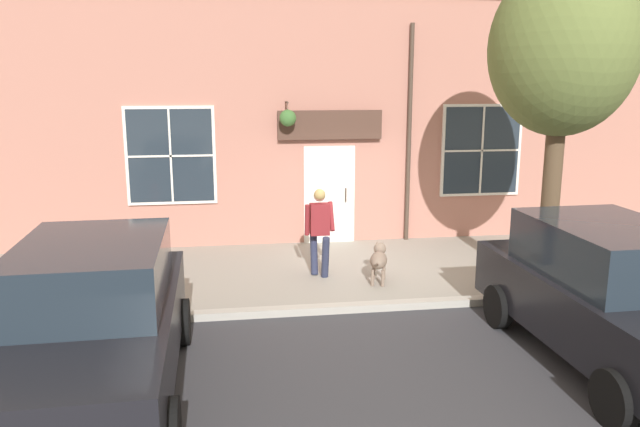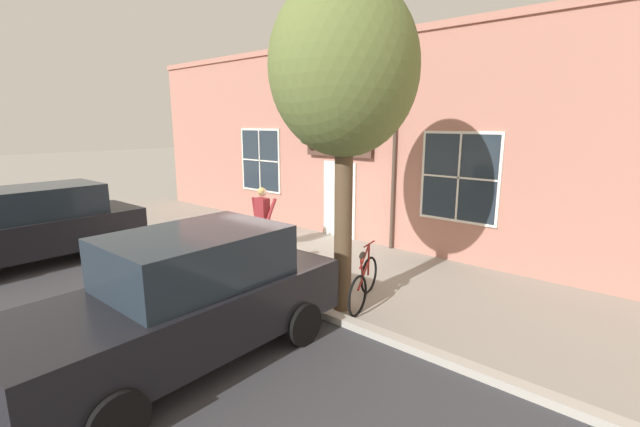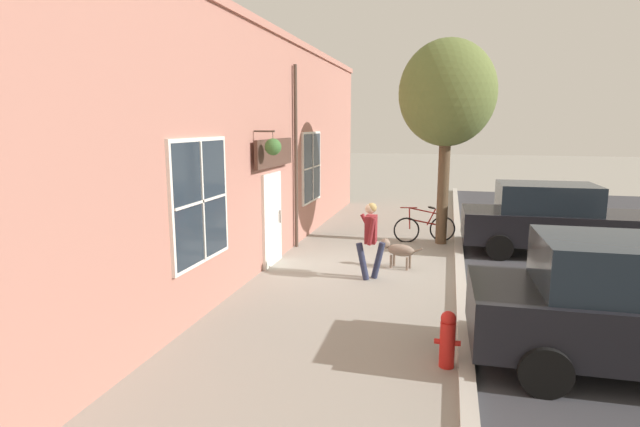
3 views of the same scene
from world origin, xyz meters
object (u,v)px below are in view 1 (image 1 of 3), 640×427
Objects in this scene: dog_on_leash at (379,259)px; parked_car_nearest_curb at (94,322)px; leaning_bicycle at (539,261)px; parked_car_mid_block at (613,295)px; fire_hydrant at (98,294)px; pedestrian_walking at (320,225)px; street_tree_by_curb at (561,53)px.

parked_car_nearest_curb is at bearing -49.63° from dog_on_leash.
leaning_bicycle reaches higher than dog_on_leash.
leaning_bicycle is 0.38× the size of parked_car_nearest_curb.
parked_car_mid_block is (3.51, 2.11, 0.46)m from dog_on_leash.
parked_car_mid_block reaches higher than dog_on_leash.
leaning_bicycle is 2.14× the size of fire_hydrant.
parked_car_mid_block reaches higher than pedestrian_walking.
pedestrian_walking is 0.30× the size of street_tree_by_curb.
pedestrian_walking is 4.83m from street_tree_by_curb.
pedestrian_walking is 2.09× the size of fire_hydrant.
parked_car_nearest_curb is at bearing -90.37° from parked_car_mid_block.
parked_car_nearest_curb is 5.63× the size of fire_hydrant.
leaning_bicycle is at bearing 168.02° from parked_car_mid_block.
leaning_bicycle is at bearing 76.19° from pedestrian_walking.
pedestrian_walking is 0.37× the size of parked_car_mid_block.
fire_hydrant is at bearing -88.53° from street_tree_by_curb.
leaning_bicycle is (-0.47, 0.15, -3.50)m from street_tree_by_curb.
parked_car_nearest_curb is at bearing -38.21° from pedestrian_walking.
street_tree_by_curb reaches higher than parked_car_nearest_curb.
parked_car_mid_block is at bearing 37.80° from pedestrian_walking.
dog_on_leash is (0.47, 0.98, -0.54)m from pedestrian_walking.
leaning_bicycle is (0.45, 2.76, -0.04)m from dog_on_leash.
parked_car_mid_block is at bearing 89.63° from parked_car_nearest_curb.
street_tree_by_curb is 3.24× the size of leaning_bicycle.
parked_car_nearest_curb reaches higher than fire_hydrant.
pedestrian_walking reaches higher than fire_hydrant.
parked_car_nearest_curb is at bearing -69.12° from street_tree_by_curb.
parked_car_mid_block is (2.59, -0.50, -3.00)m from street_tree_by_curb.
parked_car_mid_block is (0.04, 6.19, 0.00)m from parked_car_nearest_curb.
street_tree_by_curb is at bearing 68.82° from pedestrian_walking.
parked_car_mid_block is (3.98, 3.09, -0.07)m from pedestrian_walking.
street_tree_by_curb is at bearing 70.58° from dog_on_leash.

